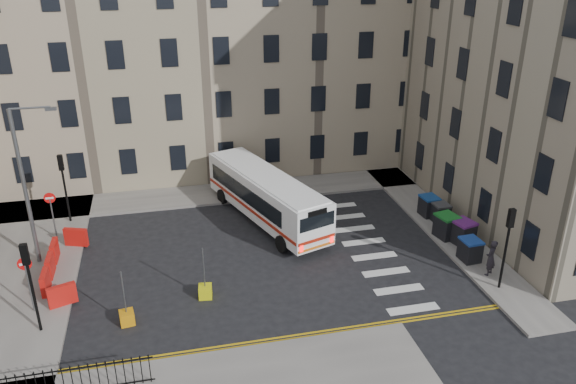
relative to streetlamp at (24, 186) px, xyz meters
name	(u,v)px	position (x,y,z in m)	size (l,w,h in m)	color
ground	(295,254)	(13.00, -2.00, -4.34)	(120.00, 120.00, 0.00)	black
pavement_north	(173,198)	(7.00, 6.60, -4.26)	(36.00, 3.20, 0.15)	slate
pavement_east	(419,205)	(22.00, 2.00, -4.26)	(2.40, 26.00, 0.15)	slate
pavement_west	(15,275)	(-1.00, -1.00, -4.26)	(6.00, 22.00, 0.15)	slate
terrace_north	(143,46)	(6.00, 13.50, 4.28)	(38.30, 10.80, 17.20)	tan
traffic_light_east	(508,236)	(21.60, -7.50, -1.47)	(0.28, 0.22, 4.10)	black
traffic_light_nw	(63,178)	(1.00, 4.50, -1.47)	(0.28, 0.22, 4.10)	black
traffic_light_sw	(29,274)	(1.00, -6.00, -1.47)	(0.28, 0.22, 4.10)	black
streetlamp	(24,186)	(0.00, 0.00, 0.00)	(0.50, 0.22, 8.14)	#595B5E
no_entry_north	(51,206)	(0.50, 2.50, -2.26)	(0.60, 0.08, 3.00)	#595B5E
no_entry_south	(27,273)	(0.50, -4.50, -2.26)	(0.60, 0.08, 3.00)	#595B5E
roadworks_barriers	(58,265)	(1.16, -1.50, -3.69)	(1.66, 6.26, 1.00)	red
bus	(266,195)	(12.29, 2.26, -2.69)	(5.63, 10.66, 2.85)	white
wheelie_bin_a	(470,250)	(21.50, -4.88, -3.59)	(0.99, 1.12, 1.18)	black
wheelie_bin_b	(462,232)	(22.03, -3.15, -3.53)	(1.30, 1.41, 1.31)	black
wheelie_bin_c	(447,226)	(21.52, -2.32, -3.52)	(1.27, 1.39, 1.32)	black
wheelie_bin_d	(440,213)	(22.09, -0.51, -3.61)	(0.92, 1.05, 1.14)	black
wheelie_bin_e	(429,206)	(21.82, 0.43, -3.58)	(1.04, 1.17, 1.21)	black
pedestrian	(491,258)	(21.73, -6.35, -3.26)	(0.68, 0.44, 1.86)	black
bollard_yellow	(127,318)	(4.53, -6.17, -4.04)	(0.60, 0.60, 0.60)	orange
bollard_chevron	(205,292)	(8.00, -4.94, -4.04)	(0.60, 0.60, 0.60)	#C9CA0B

